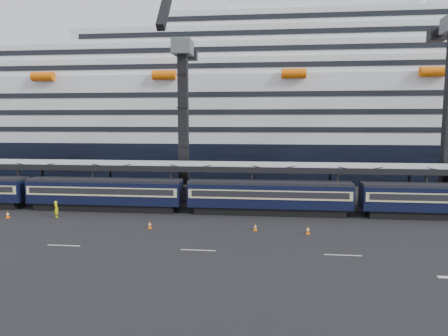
% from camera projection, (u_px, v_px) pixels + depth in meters
% --- Properties ---
extents(ground, '(260.00, 260.00, 0.00)m').
position_uv_depth(ground, '(357.00, 241.00, 36.31)').
color(ground, black).
rests_on(ground, ground).
extents(train, '(133.05, 3.00, 4.05)m').
position_uv_depth(train, '(298.00, 196.00, 46.43)').
color(train, black).
rests_on(train, ground).
extents(canopy, '(130.00, 6.25, 5.53)m').
position_uv_depth(canopy, '(334.00, 167.00, 49.53)').
color(canopy, gray).
rests_on(canopy, ground).
extents(cruise_ship, '(214.09, 28.84, 34.00)m').
position_uv_depth(cruise_ship, '(303.00, 114.00, 80.41)').
color(cruise_ship, black).
rests_on(cruise_ship, ground).
extents(crane_dark_near, '(4.50, 17.75, 35.08)m').
position_uv_depth(crane_dark_near, '(183.00, 114.00, 55.41)').
color(crane_dark_near, '#4B4D52').
rests_on(crane_dark_near, ground).
extents(worker, '(0.82, 0.79, 1.90)m').
position_uv_depth(worker, '(56.00, 209.00, 45.29)').
color(worker, '#FEFE0D').
rests_on(worker, ground).
extents(traffic_cone_a, '(0.43, 0.43, 0.86)m').
position_uv_depth(traffic_cone_a, '(8.00, 214.00, 45.12)').
color(traffic_cone_a, orange).
rests_on(traffic_cone_a, ground).
extents(traffic_cone_b, '(0.39, 0.39, 0.78)m').
position_uv_depth(traffic_cone_b, '(150.00, 225.00, 40.75)').
color(traffic_cone_b, orange).
rests_on(traffic_cone_b, ground).
extents(traffic_cone_c, '(0.38, 0.38, 0.76)m').
position_uv_depth(traffic_cone_c, '(255.00, 227.00, 39.86)').
color(traffic_cone_c, orange).
rests_on(traffic_cone_c, ground).
extents(traffic_cone_d, '(0.41, 0.41, 0.81)m').
position_uv_depth(traffic_cone_d, '(308.00, 230.00, 38.75)').
color(traffic_cone_d, orange).
rests_on(traffic_cone_d, ground).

